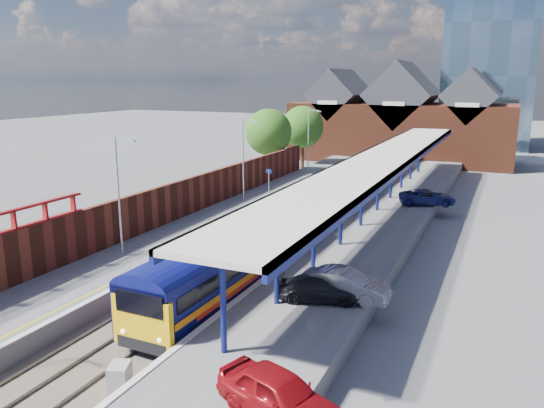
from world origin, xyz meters
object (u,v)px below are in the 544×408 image
Objects in this scene: lamp_post_d at (310,137)px; train at (359,178)px; parked_car_silver at (345,284)px; platform_sign at (269,178)px; relay_cabinet at (120,377)px; parked_car_red at (279,395)px; parked_car_blue at (427,197)px; lamp_post_c at (245,154)px; lamp_post_b at (120,188)px; parked_car_dark at (319,289)px.

train is at bearing -44.41° from lamp_post_d.
train reaches higher than parked_car_silver.
platform_sign is 2.50× the size of relay_cabinet.
parked_car_red is 31.35m from parked_car_blue.
platform_sign is (1.36, 2.00, -2.30)m from lamp_post_c.
platform_sign is at bearing 81.86° from relay_cabinet.
lamp_post_b is 25.53m from parked_car_blue.
parked_car_dark is 9.81m from relay_cabinet.
parked_car_blue reaches higher than parked_car_dark.
platform_sign is at bearing -135.84° from train.
lamp_post_b is at bearing 106.74° from relay_cabinet.
lamp_post_c and lamp_post_d have the same top height.
relay_cabinet is (8.30, -26.40, -4.49)m from lamp_post_c.
parked_car_silver is (-0.78, 9.61, -0.03)m from parked_car_red.
lamp_post_d is 2.80× the size of platform_sign.
platform_sign is at bearing 85.67° from lamp_post_b.
parked_car_red is (7.01, -35.08, -0.38)m from train.
lamp_post_b is at bearing -90.00° from lamp_post_c.
parked_car_silver is (12.72, -19.16, -0.98)m from platform_sign.
parked_car_red is 1.10× the size of parked_car_dark.
lamp_post_d is at bearing 135.59° from train.
platform_sign is (1.36, 18.00, -2.30)m from lamp_post_b.
train is at bearing 68.87° from relay_cabinet.
lamp_post_c is 28.03m from relay_cabinet.
lamp_post_c reaches higher than relay_cabinet.
lamp_post_c reaches higher than parked_car_silver.
lamp_post_d is 45.40m from parked_car_red.
lamp_post_b is 13.61m from parked_car_dark.
relay_cabinet is at bearing 149.39° from parked_car_silver.
parked_car_blue is (14.74, -11.43, -3.35)m from lamp_post_d.
platform_sign is at bearing 81.53° from parked_car_blue.
parked_car_blue reaches higher than relay_cabinet.
lamp_post_b is 1.77× the size of parked_car_dark.
lamp_post_b is 1.00× the size of lamp_post_c.
platform_sign is 0.58× the size of parked_car_silver.
relay_cabinet is (8.30, -10.40, -4.49)m from lamp_post_b.
train is 7.85m from parked_car_blue.
train is at bearing 42.18° from parked_car_blue.
lamp_post_b is 18.20m from platform_sign.
lamp_post_c is at bearing 19.67° from parked_car_dark.
train reaches higher than parked_car_dark.
parked_car_dark is (13.04, -17.87, -3.42)m from lamp_post_c.
lamp_post_b reaches higher than platform_sign.
parked_car_silver is (14.08, -33.16, -3.28)m from lamp_post_d.
train is at bearing 46.60° from lamp_post_c.
train is 11.79m from lamp_post_c.
lamp_post_b is (-7.86, -24.31, 2.87)m from train.
parked_car_red reaches higher than parked_car_silver.
parked_car_silver is (14.08, -17.16, -3.28)m from lamp_post_c.
parked_car_silver is at bearing -56.43° from platform_sign.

